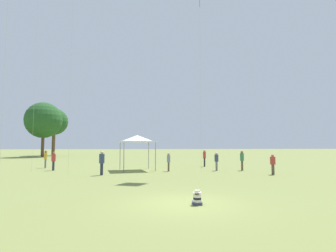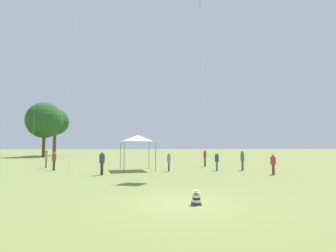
{
  "view_description": "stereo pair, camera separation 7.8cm",
  "coord_description": "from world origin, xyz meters",
  "px_view_note": "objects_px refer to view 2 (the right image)",
  "views": [
    {
      "loc": [
        -1.64,
        -10.05,
        2.2
      ],
      "look_at": [
        0.14,
        7.17,
        3.49
      ],
      "focal_mm": 28.0,
      "sensor_mm": 36.0,
      "label": 1
    },
    {
      "loc": [
        -1.56,
        -10.06,
        2.2
      ],
      "look_at": [
        0.14,
        7.17,
        3.49
      ],
      "focal_mm": 28.0,
      "sensor_mm": 36.0,
      "label": 2
    }
  ],
  "objects_px": {
    "person_standing_7": "(273,163)",
    "distant_tree_1": "(45,120)",
    "person_standing_1": "(242,159)",
    "person_standing_4": "(217,160)",
    "distant_tree_0": "(55,122)",
    "seated_toddler": "(196,198)",
    "canopy_tent": "(138,139)",
    "person_standing_3": "(54,159)",
    "person_standing_2": "(46,157)",
    "person_standing_6": "(102,161)",
    "person_standing_5": "(169,160)",
    "person_standing_0": "(205,156)"
  },
  "relations": [
    {
      "from": "person_standing_7",
      "to": "distant_tree_1",
      "type": "height_order",
      "value": "distant_tree_1"
    },
    {
      "from": "person_standing_1",
      "to": "person_standing_4",
      "type": "bearing_deg",
      "value": 161.23
    },
    {
      "from": "person_standing_7",
      "to": "distant_tree_0",
      "type": "height_order",
      "value": "distant_tree_0"
    },
    {
      "from": "person_standing_1",
      "to": "seated_toddler",
      "type": "bearing_deg",
      "value": -134.52
    },
    {
      "from": "person_standing_4",
      "to": "canopy_tent",
      "type": "distance_m",
      "value": 7.27
    },
    {
      "from": "person_standing_3",
      "to": "distant_tree_1",
      "type": "xyz_separation_m",
      "value": [
        -11.36,
        29.07,
        6.17
      ]
    },
    {
      "from": "person_standing_2",
      "to": "person_standing_4",
      "type": "xyz_separation_m",
      "value": [
        15.88,
        -4.14,
        -0.1
      ]
    },
    {
      "from": "person_standing_6",
      "to": "distant_tree_0",
      "type": "bearing_deg",
      "value": -46.3
    },
    {
      "from": "person_standing_7",
      "to": "canopy_tent",
      "type": "xyz_separation_m",
      "value": [
        -10.33,
        4.48,
        1.9
      ]
    },
    {
      "from": "distant_tree_0",
      "to": "person_standing_3",
      "type": "bearing_deg",
      "value": -72.19
    },
    {
      "from": "canopy_tent",
      "to": "person_standing_6",
      "type": "bearing_deg",
      "value": -125.65
    },
    {
      "from": "person_standing_5",
      "to": "person_standing_6",
      "type": "distance_m",
      "value": 5.77
    },
    {
      "from": "person_standing_3",
      "to": "canopy_tent",
      "type": "height_order",
      "value": "canopy_tent"
    },
    {
      "from": "seated_toddler",
      "to": "distant_tree_1",
      "type": "relative_size",
      "value": 0.05
    },
    {
      "from": "person_standing_6",
      "to": "person_standing_7",
      "type": "xyz_separation_m",
      "value": [
        12.9,
        -0.91,
        -0.16
      ]
    },
    {
      "from": "person_standing_6",
      "to": "person_standing_0",
      "type": "bearing_deg",
      "value": -122.26
    },
    {
      "from": "person_standing_0",
      "to": "person_standing_4",
      "type": "relative_size",
      "value": 1.11
    },
    {
      "from": "seated_toddler",
      "to": "person_standing_1",
      "type": "bearing_deg",
      "value": 69.18
    },
    {
      "from": "person_standing_1",
      "to": "person_standing_3",
      "type": "relative_size",
      "value": 1.06
    },
    {
      "from": "person_standing_0",
      "to": "person_standing_1",
      "type": "bearing_deg",
      "value": -50.89
    },
    {
      "from": "seated_toddler",
      "to": "person_standing_5",
      "type": "distance_m",
      "value": 12.66
    },
    {
      "from": "person_standing_1",
      "to": "distant_tree_1",
      "type": "bearing_deg",
      "value": 115.88
    },
    {
      "from": "person_standing_5",
      "to": "distant_tree_1",
      "type": "distance_m",
      "value": 38.12
    },
    {
      "from": "person_standing_1",
      "to": "person_standing_5",
      "type": "bearing_deg",
      "value": 164.71
    },
    {
      "from": "person_standing_0",
      "to": "distant_tree_1",
      "type": "height_order",
      "value": "distant_tree_1"
    },
    {
      "from": "person_standing_0",
      "to": "person_standing_7",
      "type": "xyz_separation_m",
      "value": [
        3.37,
        -7.88,
        -0.19
      ]
    },
    {
      "from": "person_standing_5",
      "to": "person_standing_7",
      "type": "xyz_separation_m",
      "value": [
        7.64,
        -3.27,
        -0.04
      ]
    },
    {
      "from": "distant_tree_1",
      "to": "person_standing_0",
      "type": "bearing_deg",
      "value": -45.68
    },
    {
      "from": "distant_tree_1",
      "to": "person_standing_5",
      "type": "bearing_deg",
      "value": -55.28
    },
    {
      "from": "person_standing_6",
      "to": "person_standing_7",
      "type": "distance_m",
      "value": 12.93
    },
    {
      "from": "person_standing_2",
      "to": "person_standing_3",
      "type": "relative_size",
      "value": 1.05
    },
    {
      "from": "distant_tree_1",
      "to": "person_standing_6",
      "type": "bearing_deg",
      "value": -64.09
    },
    {
      "from": "person_standing_2",
      "to": "distant_tree_1",
      "type": "bearing_deg",
      "value": -88.44
    },
    {
      "from": "seated_toddler",
      "to": "distant_tree_0",
      "type": "height_order",
      "value": "distant_tree_0"
    },
    {
      "from": "person_standing_6",
      "to": "distant_tree_0",
      "type": "xyz_separation_m",
      "value": [
        -16.39,
        40.27,
        6.39
      ]
    },
    {
      "from": "person_standing_3",
      "to": "person_standing_7",
      "type": "relative_size",
      "value": 1.07
    },
    {
      "from": "person_standing_3",
      "to": "person_standing_0",
      "type": "bearing_deg",
      "value": 11.71
    },
    {
      "from": "person_standing_0",
      "to": "person_standing_3",
      "type": "distance_m",
      "value": 14.59
    },
    {
      "from": "person_standing_2",
      "to": "distant_tree_1",
      "type": "height_order",
      "value": "distant_tree_1"
    },
    {
      "from": "distant_tree_1",
      "to": "person_standing_7",
      "type": "bearing_deg",
      "value": -49.63
    },
    {
      "from": "person_standing_6",
      "to": "distant_tree_1",
      "type": "xyz_separation_m",
      "value": [
        -16.16,
        33.27,
        6.08
      ]
    },
    {
      "from": "distant_tree_1",
      "to": "person_standing_1",
      "type": "bearing_deg",
      "value": -47.73
    },
    {
      "from": "person_standing_2",
      "to": "person_standing_5",
      "type": "height_order",
      "value": "person_standing_2"
    },
    {
      "from": "person_standing_2",
      "to": "person_standing_5",
      "type": "distance_m",
      "value": 12.4
    },
    {
      "from": "person_standing_0",
      "to": "person_standing_2",
      "type": "relative_size",
      "value": 1.03
    },
    {
      "from": "person_standing_1",
      "to": "person_standing_2",
      "type": "distance_m",
      "value": 18.66
    },
    {
      "from": "person_standing_2",
      "to": "canopy_tent",
      "type": "relative_size",
      "value": 0.49
    },
    {
      "from": "person_standing_6",
      "to": "canopy_tent",
      "type": "xyz_separation_m",
      "value": [
        2.56,
        3.57,
        1.74
      ]
    },
    {
      "from": "seated_toddler",
      "to": "person_standing_2",
      "type": "distance_m",
      "value": 20.45
    },
    {
      "from": "seated_toddler",
      "to": "person_standing_1",
      "type": "xyz_separation_m",
      "value": [
        6.82,
        12.76,
        0.81
      ]
    }
  ]
}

